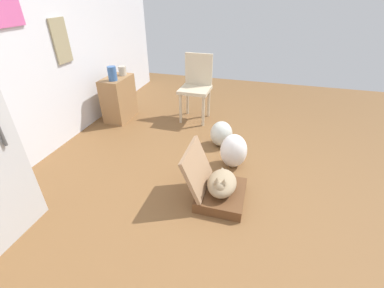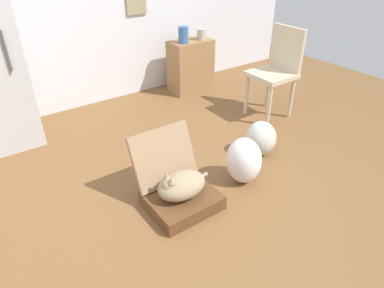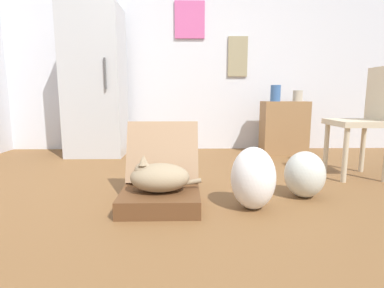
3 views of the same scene
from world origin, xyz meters
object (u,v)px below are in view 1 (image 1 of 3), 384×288
cat (222,183)px  plastic_bag_white (234,151)px  vase_tall (112,74)px  vase_short (122,71)px  side_table (119,98)px  suitcase_base (221,195)px  plastic_bag_clear (221,134)px  chair (196,85)px

cat → plastic_bag_white: size_ratio=1.15×
vase_tall → vase_short: vase_tall is taller
cat → vase_short: vase_short is taller
cat → side_table: 2.40m
side_table → vase_short: 0.43m
suitcase_base → plastic_bag_clear: plastic_bag_clear is taller
side_table → vase_tall: size_ratio=3.31×
cat → plastic_bag_clear: cat is taller
suitcase_base → vase_tall: vase_tall is taller
vase_tall → vase_short: 0.28m
suitcase_base → plastic_bag_clear: bearing=10.4°
vase_tall → vase_short: (0.28, -0.00, -0.03)m
suitcase_base → side_table: size_ratio=0.78×
side_table → vase_short: vase_short is taller
side_table → suitcase_base: bearing=-127.1°
suitcase_base → vase_tall: (1.30, 1.87, 0.71)m
vase_tall → chair: size_ratio=0.20×
plastic_bag_white → cat: bearing=177.4°
cat → plastic_bag_white: plastic_bag_white is taller
cat → chair: chair is taller
suitcase_base → cat: bearing=177.4°
suitcase_base → vase_tall: size_ratio=2.58×
plastic_bag_clear → side_table: (0.40, 1.72, 0.16)m
suitcase_base → vase_short: bearing=49.7°
suitcase_base → cat: size_ratio=1.10×
vase_short → chair: size_ratio=0.14×
plastic_bag_white → suitcase_base: bearing=177.4°
plastic_bag_white → side_table: size_ratio=0.61×
suitcase_base → side_table: 2.41m
plastic_bag_white → plastic_bag_clear: bearing=27.0°
cat → suitcase_base: bearing=-2.6°
plastic_bag_clear → plastic_bag_white: bearing=-153.0°
vase_short → chair: 1.16m
plastic_bag_white → vase_short: vase_short is taller
cat → plastic_bag_clear: (1.05, 0.19, -0.04)m
plastic_bag_clear → suitcase_base: bearing=-169.6°
cat → side_table: size_ratio=0.71×
side_table → vase_tall: vase_tall is taller
plastic_bag_clear → chair: 1.00m
vase_tall → chair: bearing=-66.6°
suitcase_base → cat: cat is taller
plastic_bag_white → chair: 1.45m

